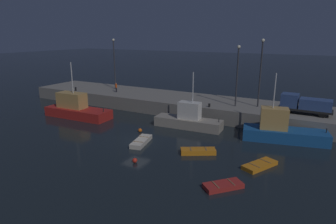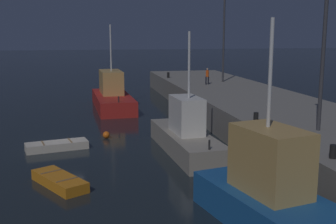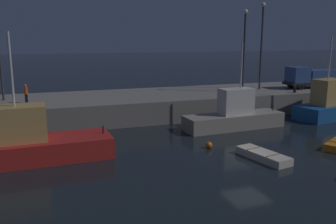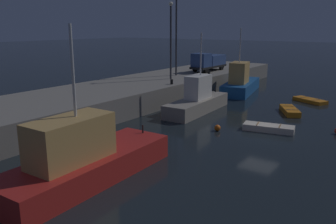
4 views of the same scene
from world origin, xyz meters
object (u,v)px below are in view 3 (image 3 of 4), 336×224
at_px(fishing_boat_white, 333,105).
at_px(bollard_west, 227,94).
at_px(fishing_trawler_red, 23,143).
at_px(rowboat_blue_far, 263,155).
at_px(lamp_post_east, 244,45).
at_px(utility_truck, 311,77).
at_px(dockworker, 26,93).
at_px(mooring_buoy_near, 209,145).
at_px(fishing_boat_blue, 234,116).
at_px(bollard_central, 295,90).
at_px(lamp_post_central, 262,40).

height_order(fishing_boat_white, bollard_west, fishing_boat_white).
distance_m(fishing_trawler_red, rowboat_blue_far, 14.62).
distance_m(fishing_trawler_red, lamp_post_east, 22.87).
bearing_deg(lamp_post_east, utility_truck, 0.73).
xyz_separation_m(fishing_boat_white, rowboat_blue_far, (-13.08, -8.27, -0.91)).
distance_m(dockworker, bollard_west, 17.62).
height_order(rowboat_blue_far, lamp_post_east, lamp_post_east).
bearing_deg(utility_truck, mooring_buoy_near, -148.40).
xyz_separation_m(fishing_boat_blue, bollard_central, (8.85, 3.82, 1.24)).
bearing_deg(fishing_boat_blue, bollard_central, 23.34).
relative_size(rowboat_blue_far, bollard_central, 6.86).
bearing_deg(fishing_boat_blue, bollard_west, 71.14).
height_order(rowboat_blue_far, bollard_central, bollard_central).
distance_m(fishing_trawler_red, bollard_central, 25.88).
height_order(fishing_trawler_red, utility_truck, fishing_trawler_red).
xyz_separation_m(mooring_buoy_near, lamp_post_east, (8.56, 10.34, 6.47)).
xyz_separation_m(rowboat_blue_far, bollard_west, (3.43, 11.26, 2.01)).
xyz_separation_m(fishing_boat_white, lamp_post_east, (-6.74, 5.17, 5.56)).
bearing_deg(lamp_post_east, mooring_buoy_near, -129.60).
xyz_separation_m(lamp_post_east, bollard_central, (4.66, -2.14, -4.42)).
bearing_deg(fishing_boat_white, rowboat_blue_far, -147.70).
relative_size(fishing_boat_white, mooring_buoy_near, 19.80).
distance_m(utility_truck, bollard_west, 11.60).
distance_m(fishing_boat_blue, bollard_west, 4.17).
relative_size(lamp_post_east, bollard_central, 14.48).
height_order(fishing_trawler_red, bollard_central, fishing_trawler_red).
distance_m(fishing_boat_blue, lamp_post_east, 9.22).
bearing_deg(lamp_post_central, rowboat_blue_far, -121.81).
xyz_separation_m(utility_truck, bollard_central, (-3.77, -2.24, -0.95)).
bearing_deg(utility_truck, fishing_boat_white, -107.74).
distance_m(fishing_trawler_red, mooring_buoy_near, 11.80).
relative_size(lamp_post_central, dockworker, 5.61).
bearing_deg(fishing_boat_white, fishing_boat_blue, -175.89).
distance_m(lamp_post_central, dockworker, 23.48).
bearing_deg(lamp_post_central, mooring_buoy_near, -134.42).
bearing_deg(dockworker, lamp_post_east, -0.50).
bearing_deg(rowboat_blue_far, lamp_post_east, 64.75).
bearing_deg(fishing_boat_blue, fishing_trawler_red, -169.03).
height_order(fishing_trawler_red, mooring_buoy_near, fishing_trawler_red).
bearing_deg(lamp_post_central, dockworker, -177.54).
xyz_separation_m(fishing_boat_white, utility_truck, (1.69, 5.28, 2.08)).
bearing_deg(bollard_central, lamp_post_east, 155.39).
relative_size(lamp_post_east, utility_truck, 1.32).
bearing_deg(rowboat_blue_far, lamp_post_central, 58.19).
distance_m(lamp_post_east, bollard_west, 5.75).
bearing_deg(lamp_post_east, fishing_trawler_red, -155.88).
bearing_deg(fishing_trawler_red, fishing_boat_blue, 10.97).
bearing_deg(bollard_west, fishing_boat_blue, -108.86).
distance_m(fishing_boat_blue, lamp_post_central, 11.64).
distance_m(mooring_buoy_near, lamp_post_east, 14.90).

